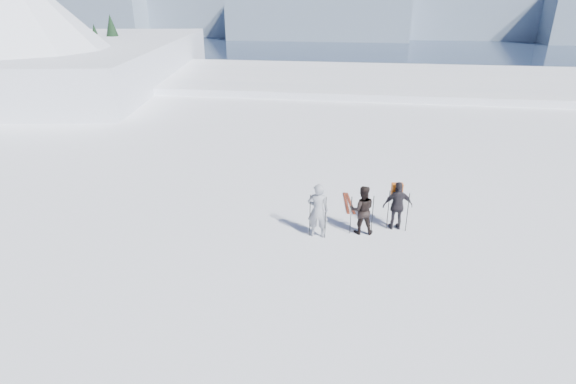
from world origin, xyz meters
name	(u,v)px	position (x,y,z in m)	size (l,w,h in m)	color
lake_basin	(357,155)	(0.00, 30.00, -6.50)	(820.00, 820.00, 71.62)	white
far_mountain_range	(395,12)	(29.60, 454.78, -7.19)	(770.00, 110.00, 53.00)	slate
near_ridge	(71,113)	(-26.66, 29.27, -3.49)	(31.37, 35.68, 25.62)	white
skier_grey	(318,210)	(-1.21, 3.23, 0.84)	(0.61, 0.40, 1.67)	gray
skier_dark	(362,210)	(0.06, 3.63, 0.76)	(0.74, 0.57, 1.51)	black
skier_pack	(398,206)	(1.12, 4.05, 0.76)	(0.90, 0.37, 1.53)	black
backpack	(399,172)	(1.07, 4.30, 1.74)	(0.33, 0.18, 0.43)	orange
ski_poles	(359,214)	(-0.03, 3.55, 0.64)	(2.87, 0.89, 1.33)	black
skis_loose	(348,203)	(-0.37, 5.66, 0.01)	(0.49, 1.70, 0.03)	black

